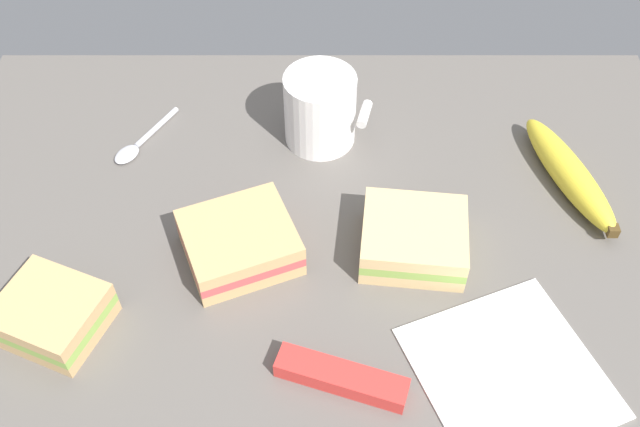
% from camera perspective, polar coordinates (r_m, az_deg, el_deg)
% --- Properties ---
extents(tabletop, '(0.90, 0.64, 0.02)m').
position_cam_1_polar(tabletop, '(0.82, 0.00, -1.82)').
color(tabletop, '#5B5651').
rests_on(tabletop, ground).
extents(coffee_mug_black, '(0.11, 0.09, 0.09)m').
position_cam_1_polar(coffee_mug_black, '(0.88, -0.29, 8.36)').
color(coffee_mug_black, white).
rests_on(coffee_mug_black, tabletop).
extents(sandwich_main, '(0.14, 0.14, 0.04)m').
position_cam_1_polar(sandwich_main, '(0.77, -6.41, -2.31)').
color(sandwich_main, tan).
rests_on(sandwich_main, tabletop).
extents(sandwich_side, '(0.12, 0.12, 0.04)m').
position_cam_1_polar(sandwich_side, '(0.76, -20.52, -7.55)').
color(sandwich_side, tan).
rests_on(sandwich_side, tabletop).
extents(sandwich_extra, '(0.12, 0.11, 0.04)m').
position_cam_1_polar(sandwich_extra, '(0.78, 7.45, -1.99)').
color(sandwich_extra, '#DBB77A').
rests_on(sandwich_extra, tabletop).
extents(banana, '(0.10, 0.19, 0.04)m').
position_cam_1_polar(banana, '(0.89, 19.18, 3.05)').
color(banana, yellow).
rests_on(banana, tabletop).
extents(spoon, '(0.07, 0.11, 0.01)m').
position_cam_1_polar(spoon, '(0.92, -14.29, 5.33)').
color(spoon, silver).
rests_on(spoon, tabletop).
extents(snack_bar, '(0.13, 0.07, 0.02)m').
position_cam_1_polar(snack_bar, '(0.70, 1.74, -12.89)').
color(snack_bar, red).
rests_on(snack_bar, tabletop).
extents(paper_napkin, '(0.22, 0.22, 0.00)m').
position_cam_1_polar(paper_napkin, '(0.73, 14.79, -12.08)').
color(paper_napkin, white).
rests_on(paper_napkin, tabletop).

